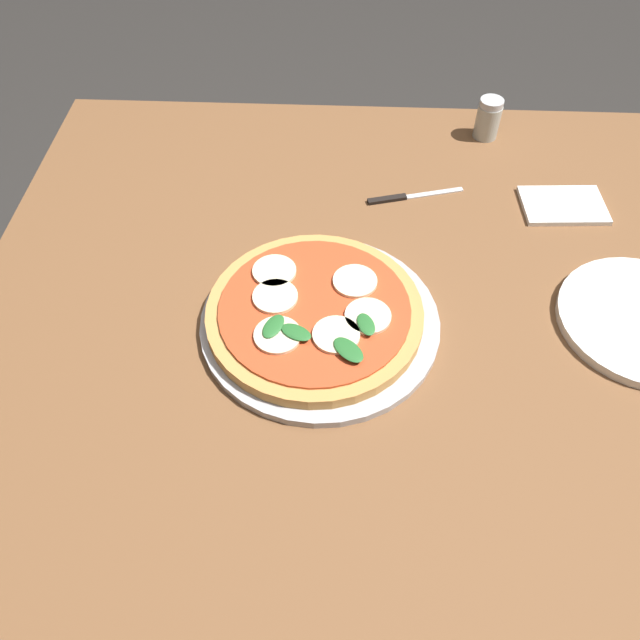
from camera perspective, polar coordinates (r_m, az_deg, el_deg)
ground_plane at (r=1.54m, az=3.52°, el=-17.12°), size 6.00×6.00×0.00m
dining_table at (r=0.98m, az=5.31°, el=-2.40°), size 1.17×0.98×0.75m
serving_tray at (r=0.85m, az=-0.00°, el=-0.17°), size 0.32×0.32×0.01m
pizza at (r=0.84m, az=-0.49°, el=0.68°), size 0.29×0.29×0.03m
napkin at (r=1.10m, az=20.99°, el=9.59°), size 0.13×0.10×0.01m
knife at (r=1.06m, az=7.48°, el=10.88°), size 0.16×0.05×0.01m
pepper_shaker at (r=1.20m, az=14.86°, el=17.07°), size 0.04×0.04×0.07m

